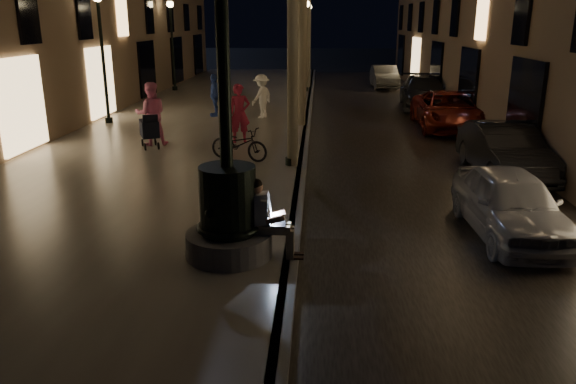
# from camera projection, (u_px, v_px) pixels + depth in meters

# --- Properties ---
(ground) EXTENTS (120.00, 120.00, 0.00)m
(ground) POSITION_uv_depth(u_px,v_px,m) (307.00, 125.00, 21.59)
(ground) COLOR black
(ground) RESTS_ON ground
(cobble_lane) EXTENTS (6.00, 45.00, 0.02)m
(cobble_lane) POSITION_uv_depth(u_px,v_px,m) (386.00, 125.00, 21.43)
(cobble_lane) COLOR black
(cobble_lane) RESTS_ON ground
(promenade) EXTENTS (8.00, 45.00, 0.20)m
(promenade) POSITION_uv_depth(u_px,v_px,m) (205.00, 121.00, 21.77)
(promenade) COLOR slate
(promenade) RESTS_ON ground
(curb_strip) EXTENTS (0.25, 45.00, 0.20)m
(curb_strip) POSITION_uv_depth(u_px,v_px,m) (307.00, 122.00, 21.56)
(curb_strip) COLOR #59595B
(curb_strip) RESTS_ON ground
(fountain_lamppost) EXTENTS (1.40, 1.40, 5.21)m
(fountain_lamppost) POSITION_uv_depth(u_px,v_px,m) (228.00, 196.00, 8.88)
(fountain_lamppost) COLOR #59595B
(fountain_lamppost) RESTS_ON promenade
(seated_man_laptop) EXTENTS (0.94, 0.32, 1.31)m
(seated_man_laptop) POSITION_uv_depth(u_px,v_px,m) (266.00, 216.00, 8.94)
(seated_man_laptop) COLOR tan
(seated_man_laptop) RESTS_ON promenade
(lamp_curb_a) EXTENTS (0.36, 0.36, 4.81)m
(lamp_curb_a) POSITION_uv_depth(u_px,v_px,m) (291.00, 47.00, 13.97)
(lamp_curb_a) COLOR black
(lamp_curb_a) RESTS_ON promenade
(lamp_curb_b) EXTENTS (0.36, 0.36, 4.81)m
(lamp_curb_b) POSITION_uv_depth(u_px,v_px,m) (301.00, 37.00, 21.60)
(lamp_curb_b) COLOR black
(lamp_curb_b) RESTS_ON promenade
(lamp_curb_c) EXTENTS (0.36, 0.36, 4.81)m
(lamp_curb_c) POSITION_uv_depth(u_px,v_px,m) (306.00, 32.00, 29.24)
(lamp_curb_c) COLOR black
(lamp_curb_c) RESTS_ON promenade
(lamp_curb_d) EXTENTS (0.36, 0.36, 4.81)m
(lamp_curb_d) POSITION_uv_depth(u_px,v_px,m) (309.00, 30.00, 36.87)
(lamp_curb_d) COLOR black
(lamp_curb_d) RESTS_ON promenade
(lamp_left_b) EXTENTS (0.36, 0.36, 4.81)m
(lamp_left_b) POSITION_uv_depth(u_px,v_px,m) (101.00, 38.00, 20.06)
(lamp_left_b) COLOR black
(lamp_left_b) RESTS_ON promenade
(lamp_left_c) EXTENTS (0.36, 0.36, 4.81)m
(lamp_left_c) POSITION_uv_depth(u_px,v_px,m) (172.00, 32.00, 29.61)
(lamp_left_c) COLOR black
(lamp_left_c) RESTS_ON promenade
(stroller) EXTENTS (0.77, 1.13, 1.17)m
(stroller) POSITION_uv_depth(u_px,v_px,m) (149.00, 129.00, 16.66)
(stroller) COLOR black
(stroller) RESTS_ON promenade
(car_front) EXTENTS (1.60, 3.72, 1.25)m
(car_front) POSITION_uv_depth(u_px,v_px,m) (511.00, 204.00, 10.38)
(car_front) COLOR #9FA0A7
(car_front) RESTS_ON ground
(car_second) EXTENTS (1.54, 4.12, 1.34)m
(car_second) POSITION_uv_depth(u_px,v_px,m) (504.00, 151.00, 14.38)
(car_second) COLOR black
(car_second) RESTS_ON ground
(car_third) EXTENTS (2.34, 4.91, 1.35)m
(car_third) POSITION_uv_depth(u_px,v_px,m) (449.00, 111.00, 20.60)
(car_third) COLOR maroon
(car_third) RESTS_ON ground
(car_rear) EXTENTS (2.39, 5.05, 1.42)m
(car_rear) POSITION_uv_depth(u_px,v_px,m) (424.00, 92.00, 25.54)
(car_rear) COLOR #28292D
(car_rear) RESTS_ON ground
(car_fifth) EXTENTS (1.42, 3.94, 1.29)m
(car_fifth) POSITION_uv_depth(u_px,v_px,m) (384.00, 77.00, 33.08)
(car_fifth) COLOR gray
(car_fifth) RESTS_ON ground
(pedestrian_red) EXTENTS (0.76, 0.61, 1.81)m
(pedestrian_red) POSITION_uv_depth(u_px,v_px,m) (240.00, 113.00, 17.36)
(pedestrian_red) COLOR #AD223E
(pedestrian_red) RESTS_ON promenade
(pedestrian_pink) EXTENTS (1.09, 0.95, 1.91)m
(pedestrian_pink) POSITION_uv_depth(u_px,v_px,m) (151.00, 114.00, 16.97)
(pedestrian_pink) COLOR pink
(pedestrian_pink) RESTS_ON promenade
(pedestrian_white) EXTENTS (1.09, 1.24, 1.67)m
(pedestrian_white) POSITION_uv_depth(u_px,v_px,m) (262.00, 96.00, 21.77)
(pedestrian_white) COLOR white
(pedestrian_white) RESTS_ON promenade
(pedestrian_blue) EXTENTS (0.64, 1.04, 1.65)m
(pedestrian_blue) POSITION_uv_depth(u_px,v_px,m) (214.00, 95.00, 22.14)
(pedestrian_blue) COLOR #294196
(pedestrian_blue) RESTS_ON promenade
(bicycle) EXTENTS (1.80, 1.17, 0.90)m
(bicycle) POSITION_uv_depth(u_px,v_px,m) (239.00, 144.00, 15.25)
(bicycle) COLOR black
(bicycle) RESTS_ON promenade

